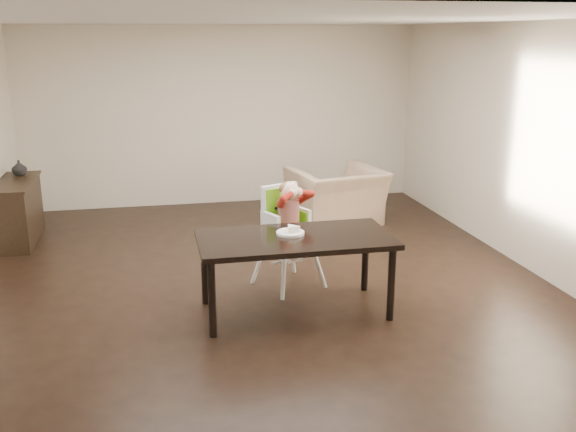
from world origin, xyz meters
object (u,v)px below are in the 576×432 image
object	(u,v)px
dining_table	(295,245)
sideboard	(18,211)
armchair	(337,187)
high_chair	(287,212)

from	to	relation	value
dining_table	sideboard	bearing A→B (deg)	136.15
dining_table	armchair	size ratio (longest dim) A/B	1.51
dining_table	armchair	bearing A→B (deg)	66.37
sideboard	dining_table	bearing A→B (deg)	-43.85
armchair	high_chair	bearing A→B (deg)	49.60
high_chair	sideboard	world-z (taller)	high_chair
armchair	sideboard	world-z (taller)	armchair
dining_table	sideboard	xyz separation A→B (m)	(-2.96, 2.84, -0.27)
high_chair	armchair	xyz separation A→B (m)	(1.15, 2.10, -0.27)
high_chair	sideboard	distance (m)	3.74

